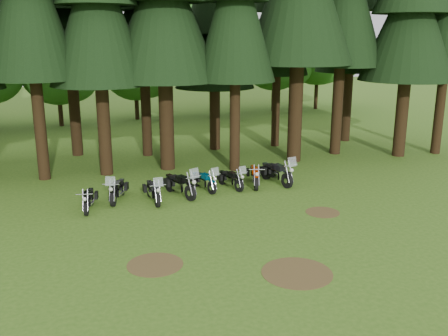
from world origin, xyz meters
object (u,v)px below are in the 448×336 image
Objects in this scene: motorcycle_0 at (89,200)px; motorcycle_3 at (180,185)px; motorcycle_7 at (276,173)px; motorcycle_5 at (231,179)px; motorcycle_4 at (204,181)px; motorcycle_1 at (117,190)px; motorcycle_2 at (153,192)px; motorcycle_6 at (255,176)px.

motorcycle_3 is (4.04, 0.49, 0.09)m from motorcycle_0.
motorcycle_5 is at bearing 167.72° from motorcycle_7.
motorcycle_7 is (4.95, 0.37, 0.01)m from motorcycle_3.
motorcycle_7 reaches higher than motorcycle_4.
motorcycle_1 is at bearing 166.68° from motorcycle_5.
motorcycle_2 is 1.35m from motorcycle_3.
motorcycle_2 is (1.46, -0.68, -0.01)m from motorcycle_1.
motorcycle_3 is (2.75, -0.30, 0.05)m from motorcycle_1.
motorcycle_4 reaches higher than motorcycle_6.
motorcycle_4 is at bearing 17.33° from motorcycle_2.
motorcycle_2 is 1.07× the size of motorcycle_5.
motorcycle_2 is 2.71m from motorcycle_4.
motorcycle_3 is 1.16× the size of motorcycle_4.
motorcycle_5 is at bearing -161.69° from motorcycle_6.
motorcycle_3 is at bearing -156.55° from motorcycle_6.
motorcycle_5 is (5.33, 0.10, -0.04)m from motorcycle_1.
motorcycle_5 is 1.24m from motorcycle_6.
motorcycle_7 is (7.70, 0.07, 0.06)m from motorcycle_1.
motorcycle_6 reaches higher than motorcycle_0.
motorcycle_0 is 4.07m from motorcycle_3.
motorcycle_2 is at bearing 175.41° from motorcycle_7.
motorcycle_0 is 1.51m from motorcycle_1.
motorcycle_0 is 7.91m from motorcycle_6.
motorcycle_7 is at bearing -15.96° from motorcycle_4.
motorcycle_6 is (2.54, -0.05, 0.03)m from motorcycle_4.
motorcycle_0 is 0.99× the size of motorcycle_5.
motorcycle_3 reaches higher than motorcycle_6.
motorcycle_7 is at bearing 5.53° from motorcycle_2.
motorcycle_6 is 1.14m from motorcycle_7.
motorcycle_2 is 5.18m from motorcycle_6.
motorcycle_5 is at bearing 22.64° from motorcycle_1.
motorcycle_4 is 3.68m from motorcycle_7.
motorcycle_1 is at bearing 168.46° from motorcycle_4.
motorcycle_7 reaches higher than motorcycle_1.
motorcycle_7 reaches higher than motorcycle_5.
motorcycle_0 is 9.03m from motorcycle_7.
motorcycle_2 reaches higher than motorcycle_4.
motorcycle_0 is at bearing -156.31° from motorcycle_6.
motorcycle_6 is at bearing 165.40° from motorcycle_7.
motorcycle_5 reaches higher than motorcycle_6.
motorcycle_1 is 0.99× the size of motorcycle_2.
motorcycle_1 is at bearing 169.07° from motorcycle_7.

